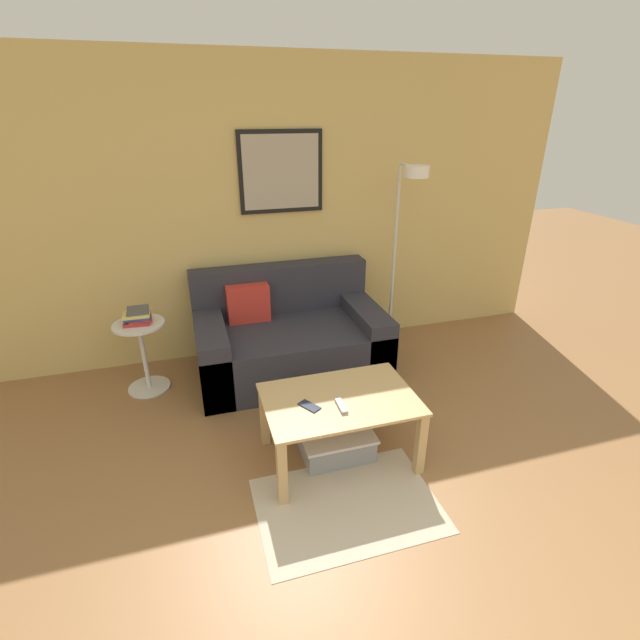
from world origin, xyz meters
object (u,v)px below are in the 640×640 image
book_stack (138,316)px  coffee_table (339,409)px  side_table (143,350)px  cell_phone (309,406)px  couch (289,338)px  storage_bin (335,441)px  floor_lamp (406,223)px  remote_control (341,406)px

book_stack → coffee_table: bearing=-45.3°
side_table → book_stack: bearing=71.9°
coffee_table → side_table: 1.76m
side_table → cell_phone: bearing=-51.0°
couch → side_table: size_ratio=2.65×
coffee_table → storage_bin: 0.30m
couch → storage_bin: couch is taller
side_table → floor_lamp: bearing=-0.1°
remote_control → side_table: bearing=133.3°
coffee_table → remote_control: remote_control is taller
cell_phone → floor_lamp: bearing=14.4°
floor_lamp → book_stack: (-2.24, 0.02, -0.59)m
coffee_table → storage_bin: (-0.01, 0.05, -0.29)m
remote_control → storage_bin: bearing=85.3°
storage_bin → side_table: side_table is taller
floor_lamp → book_stack: bearing=179.5°
couch → remote_control: couch is taller
floor_lamp → cell_phone: bearing=-133.5°
couch → side_table: (-1.20, 0.01, 0.06)m
couch → cell_phone: couch is taller
storage_bin → side_table: bearing=135.9°
book_stack → side_table: bearing=-108.1°
coffee_table → book_stack: book_stack is taller
side_table → coffee_table: bearing=-44.9°
storage_bin → couch: bearing=91.9°
cell_phone → coffee_table: bearing=-22.2°
couch → cell_phone: 1.29m
storage_bin → cell_phone: 0.44m
storage_bin → remote_control: bearing=-95.7°
couch → storage_bin: 1.20m
remote_control → floor_lamp: bearing=53.5°
floor_lamp → storage_bin: bearing=-130.3°
side_table → storage_bin: bearing=-44.1°
side_table → remote_control: bearing=-47.7°
couch → remote_control: bearing=-88.9°
storage_bin → cell_phone: size_ratio=3.43×
cell_phone → book_stack: bearing=96.6°
storage_bin → book_stack: size_ratio=2.21×
side_table → book_stack: (0.00, 0.01, 0.29)m
coffee_table → remote_control: 0.14m
floor_lamp → remote_control: (-1.02, -1.34, -0.76)m
book_stack → floor_lamp: bearing=-0.5°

